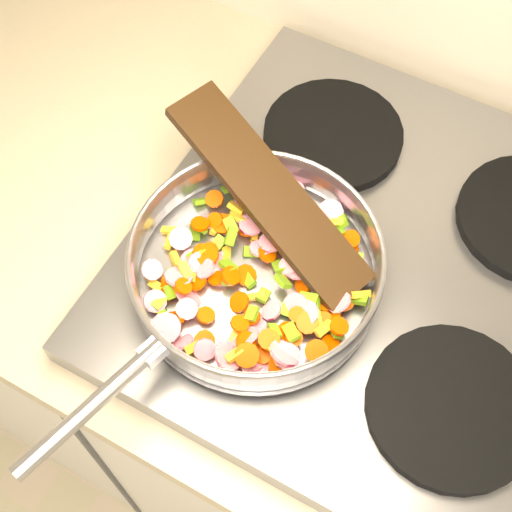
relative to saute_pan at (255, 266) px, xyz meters
The scene contains 7 objects.
cooktop 0.18m from the saute_pan, 41.98° to the left, with size 0.60×0.60×0.04m, color #939399.
grate_fl 0.05m from the saute_pan, 120.08° to the right, with size 0.19×0.19×0.02m, color black.
grate_fr 0.27m from the saute_pan, ahead, with size 0.19×0.19×0.02m, color black.
grate_bl 0.25m from the saute_pan, 93.87° to the left, with size 0.19×0.19×0.02m, color black.
saute_pan is the anchor object (origin of this frame).
vegetable_heap 0.02m from the saute_pan, 37.62° to the right, with size 0.27×0.28×0.05m.
wooden_spatula 0.09m from the saute_pan, 107.30° to the left, with size 0.31×0.07×0.01m, color black.
Camera 1 is at (-0.63, 1.21, 1.71)m, focal length 50.00 mm.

